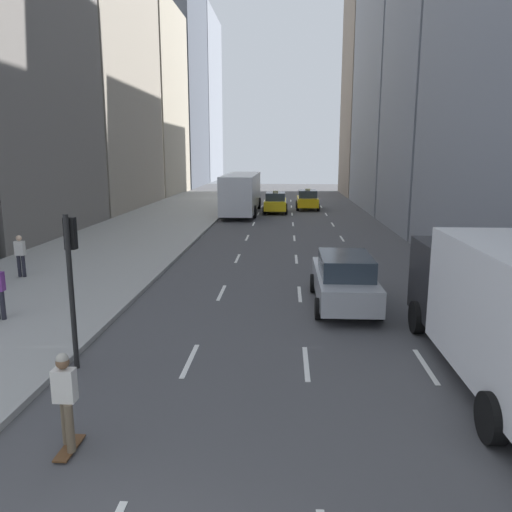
# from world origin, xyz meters

# --- Properties ---
(sidewalk_left) EXTENTS (8.00, 66.00, 0.15)m
(sidewalk_left) POSITION_xyz_m (-7.00, 27.00, 0.07)
(sidewalk_left) COLOR #9E9E99
(sidewalk_left) RESTS_ON ground
(lane_markings) EXTENTS (5.72, 56.00, 0.01)m
(lane_markings) POSITION_xyz_m (2.60, 23.00, 0.01)
(lane_markings) COLOR white
(lane_markings) RESTS_ON ground
(building_row_left) EXTENTS (6.00, 99.37, 36.01)m
(building_row_left) POSITION_xyz_m (-14.00, 55.26, 13.71)
(building_row_left) COLOR slate
(building_row_left) RESTS_ON ground
(building_row_right) EXTENTS (6.00, 66.29, 33.92)m
(building_row_right) POSITION_xyz_m (12.00, 32.89, 14.19)
(building_row_right) COLOR #4C515B
(building_row_right) RESTS_ON ground
(taxi_lead) EXTENTS (2.02, 4.40, 1.87)m
(taxi_lead) POSITION_xyz_m (4.00, 41.70, 0.88)
(taxi_lead) COLOR yellow
(taxi_lead) RESTS_ON ground
(taxi_second) EXTENTS (2.02, 4.40, 1.87)m
(taxi_second) POSITION_xyz_m (1.20, 38.88, 0.88)
(taxi_second) COLOR yellow
(taxi_second) RESTS_ON ground
(sedan_black_near) EXTENTS (2.02, 4.87, 1.74)m
(sedan_black_near) POSITION_xyz_m (4.00, 12.72, 0.89)
(sedan_black_near) COLOR #9EA0A5
(sedan_black_near) RESTS_ON ground
(city_bus) EXTENTS (2.80, 11.61, 3.25)m
(city_bus) POSITION_xyz_m (-1.61, 38.42, 1.79)
(city_bus) COLOR silver
(city_bus) RESTS_ON ground
(box_truck) EXTENTS (2.58, 8.40, 3.15)m
(box_truck) POSITION_xyz_m (6.80, 7.04, 1.71)
(box_truck) COLOR #262628
(box_truck) RESTS_ON ground
(skateboarder) EXTENTS (0.36, 0.80, 1.75)m
(skateboarder) POSITION_xyz_m (-1.52, 4.19, 0.96)
(skateboarder) COLOR brown
(skateboarder) RESTS_ON ground
(pedestrian_far_walking) EXTENTS (0.36, 0.22, 1.65)m
(pedestrian_far_walking) POSITION_xyz_m (-8.27, 15.33, 1.07)
(pedestrian_far_walking) COLOR #23232D
(pedestrian_far_walking) RESTS_ON sidewalk_left
(traffic_light_pole) EXTENTS (0.24, 0.42, 3.60)m
(traffic_light_pole) POSITION_xyz_m (-2.75, 7.52, 2.41)
(traffic_light_pole) COLOR black
(traffic_light_pole) RESTS_ON ground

